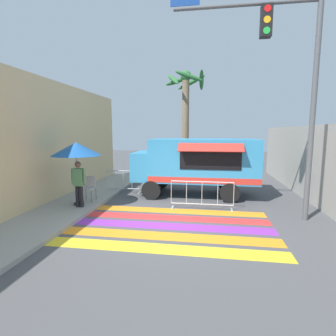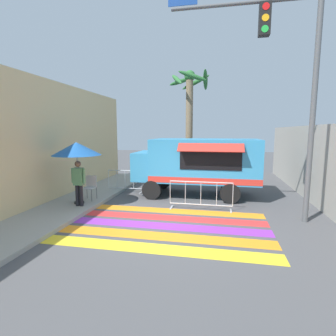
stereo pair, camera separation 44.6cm
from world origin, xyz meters
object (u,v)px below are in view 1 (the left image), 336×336
(traffic_signal_pole, at_px, (287,68))
(vendor_person, at_px, (79,181))
(barricade_side, at_px, (123,182))
(patio_umbrella, at_px, (76,149))
(barricade_front, at_px, (202,195))
(folding_chair, at_px, (89,186))
(food_truck, at_px, (194,161))
(palm_tree, at_px, (186,108))

(traffic_signal_pole, height_order, vendor_person, traffic_signal_pole)
(vendor_person, height_order, barricade_side, vendor_person)
(patio_umbrella, distance_m, barricade_side, 3.20)
(patio_umbrella, height_order, vendor_person, patio_umbrella)
(barricade_front, bearing_deg, barricade_side, 150.11)
(patio_umbrella, relative_size, barricade_side, 1.38)
(folding_chair, bearing_deg, vendor_person, -76.56)
(food_truck, bearing_deg, vendor_person, -142.64)
(barricade_front, height_order, barricade_side, same)
(traffic_signal_pole, xyz_separation_m, palm_tree, (-3.59, 6.52, -0.56))
(patio_umbrella, bearing_deg, folding_chair, 77.57)
(traffic_signal_pole, height_order, palm_tree, traffic_signal_pole)
(patio_umbrella, distance_m, folding_chair, 1.59)
(palm_tree, bearing_deg, food_truck, -79.08)
(food_truck, bearing_deg, folding_chair, -152.85)
(folding_chair, xyz_separation_m, vendor_person, (0.07, -0.94, 0.35))
(palm_tree, bearing_deg, barricade_side, -123.67)
(food_truck, height_order, patio_umbrella, food_truck)
(palm_tree, bearing_deg, folding_chair, -119.24)
(barricade_front, bearing_deg, patio_umbrella, -173.46)
(food_truck, distance_m, patio_umbrella, 4.91)
(patio_umbrella, bearing_deg, traffic_signal_pole, -1.16)
(vendor_person, distance_m, barricade_front, 4.39)
(patio_umbrella, xyz_separation_m, barricade_side, (0.84, 2.60, -1.66))
(vendor_person, bearing_deg, food_truck, 47.02)
(folding_chair, bearing_deg, palm_tree, 70.20)
(palm_tree, bearing_deg, patio_umbrella, -117.77)
(folding_chair, height_order, vendor_person, vendor_person)
(traffic_signal_pole, distance_m, vendor_person, 7.65)
(folding_chair, relative_size, barricade_side, 0.57)
(folding_chair, xyz_separation_m, barricade_front, (4.34, -0.11, -0.19))
(vendor_person, bearing_deg, barricade_side, 87.27)
(patio_umbrella, xyz_separation_m, palm_tree, (3.36, 6.38, 1.94))
(food_truck, xyz_separation_m, palm_tree, (-0.72, 3.73, 2.60))
(barricade_side, bearing_deg, patio_umbrella, -107.96)
(folding_chair, bearing_deg, barricade_front, 8.01)
(traffic_signal_pole, bearing_deg, vendor_person, -178.52)
(vendor_person, distance_m, barricade_side, 3.04)
(patio_umbrella, relative_size, folding_chair, 2.42)
(vendor_person, distance_m, palm_tree, 8.00)
(folding_chair, bearing_deg, traffic_signal_pole, 3.04)
(food_truck, bearing_deg, barricade_side, -179.27)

